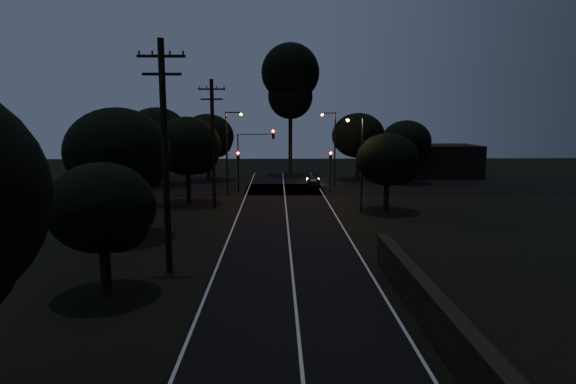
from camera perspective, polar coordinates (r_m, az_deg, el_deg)
name	(u,v)px	position (r m, az deg, el deg)	size (l,w,h in m)	color
road_surface	(286,209)	(39.58, -0.23, -1.98)	(60.00, 70.00, 0.03)	black
utility_pole_mid	(165,154)	(23.43, -14.37, 4.41)	(2.20, 0.30, 11.00)	black
utility_pole_far	(213,141)	(40.16, -8.90, 5.94)	(2.20, 0.30, 10.50)	black
tree_left_b	(105,210)	(21.26, -20.88, -2.02)	(4.42, 4.42, 5.62)	black
tree_left_c	(121,154)	(31.21, -19.18, 4.25)	(6.37, 6.37, 8.05)	black
tree_left_d	(189,148)	(42.40, -11.62, 5.18)	(5.93, 5.93, 7.52)	black
tree_far_nw	(209,137)	(58.24, -9.30, 6.41)	(6.22, 6.22, 7.88)	black
tree_far_w	(159,135)	(55.22, -15.05, 6.58)	(6.71, 6.71, 8.56)	black
tree_far_ne	(360,137)	(58.52, 8.55, 6.50)	(6.31, 6.31, 7.99)	black
tree_far_e	(408,142)	(56.71, 14.04, 5.72)	(5.62, 5.62, 7.13)	black
tree_right_a	(390,161)	(38.84, 11.97, 3.62)	(4.90, 4.90, 6.23)	black
tall_pine	(290,80)	(62.96, 0.29, 13.10)	(7.40, 7.40, 16.82)	black
building_left	(121,160)	(63.01, -19.14, 3.57)	(10.00, 8.00, 4.40)	black
building_right	(439,161)	(64.42, 17.51, 3.57)	(9.00, 7.00, 4.00)	black
signal_left	(238,164)	(48.12, -5.92, 3.29)	(0.28, 0.35, 4.10)	black
signal_right	(330,164)	(48.26, 5.05, 3.32)	(0.28, 0.35, 4.10)	black
signal_mast	(255,149)	(47.90, -3.93, 5.10)	(3.70, 0.35, 6.25)	black
streetlight_a	(229,147)	(46.07, -7.03, 5.27)	(1.66, 0.26, 8.00)	black
streetlight_b	(333,144)	(52.18, 5.37, 5.71)	(1.66, 0.26, 8.00)	black
streetlight_c	(360,157)	(38.44, 8.54, 4.13)	(1.46, 0.26, 7.50)	black
car	(313,181)	(52.31, 3.02, 1.29)	(1.40, 3.48, 1.18)	black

